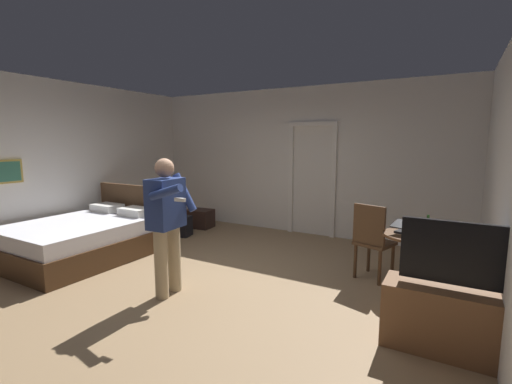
{
  "coord_description": "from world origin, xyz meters",
  "views": [
    {
      "loc": [
        2.71,
        -3.22,
        1.77
      ],
      "look_at": [
        0.78,
        0.17,
        1.21
      ],
      "focal_mm": 24.66,
      "sensor_mm": 36.0,
      "label": 1
    }
  ],
  "objects_px": {
    "laptop": "(410,230)",
    "person_blue_shirt": "(167,218)",
    "suitcase_dark": "(175,226)",
    "side_table": "(413,253)",
    "bed": "(87,237)",
    "wooden_chair": "(372,239)",
    "tv_flatscreen": "(456,315)",
    "bottle_on_table": "(427,228)",
    "suitcase_small": "(200,218)"
  },
  "relations": [
    {
      "from": "suitcase_dark",
      "to": "person_blue_shirt",
      "type": "bearing_deg",
      "value": -61.7
    },
    {
      "from": "side_table",
      "to": "laptop",
      "type": "relative_size",
      "value": 1.69
    },
    {
      "from": "wooden_chair",
      "to": "bed",
      "type": "bearing_deg",
      "value": -163.02
    },
    {
      "from": "bed",
      "to": "person_blue_shirt",
      "type": "height_order",
      "value": "person_blue_shirt"
    },
    {
      "from": "tv_flatscreen",
      "to": "bottle_on_table",
      "type": "height_order",
      "value": "tv_flatscreen"
    },
    {
      "from": "tv_flatscreen",
      "to": "suitcase_dark",
      "type": "relative_size",
      "value": 1.93
    },
    {
      "from": "suitcase_small",
      "to": "suitcase_dark",
      "type": "bearing_deg",
      "value": -95.85
    },
    {
      "from": "laptop",
      "to": "bottle_on_table",
      "type": "distance_m",
      "value": 0.2
    },
    {
      "from": "side_table",
      "to": "suitcase_dark",
      "type": "height_order",
      "value": "side_table"
    },
    {
      "from": "laptop",
      "to": "suitcase_dark",
      "type": "height_order",
      "value": "laptop"
    },
    {
      "from": "tv_flatscreen",
      "to": "side_table",
      "type": "distance_m",
      "value": 1.26
    },
    {
      "from": "bed",
      "to": "wooden_chair",
      "type": "relative_size",
      "value": 2.09
    },
    {
      "from": "laptop",
      "to": "person_blue_shirt",
      "type": "xyz_separation_m",
      "value": [
        -2.4,
        -1.44,
        0.16
      ]
    },
    {
      "from": "side_table",
      "to": "wooden_chair",
      "type": "bearing_deg",
      "value": 164.99
    },
    {
      "from": "tv_flatscreen",
      "to": "wooden_chair",
      "type": "relative_size",
      "value": 1.15
    },
    {
      "from": "wooden_chair",
      "to": "bottle_on_table",
      "type": "bearing_deg",
      "value": -18.52
    },
    {
      "from": "tv_flatscreen",
      "to": "person_blue_shirt",
      "type": "bearing_deg",
      "value": -173.82
    },
    {
      "from": "laptop",
      "to": "person_blue_shirt",
      "type": "bearing_deg",
      "value": -149.0
    },
    {
      "from": "bed",
      "to": "tv_flatscreen",
      "type": "bearing_deg",
      "value": -0.89
    },
    {
      "from": "bottle_on_table",
      "to": "person_blue_shirt",
      "type": "bearing_deg",
      "value": -151.51
    },
    {
      "from": "wooden_chair",
      "to": "suitcase_small",
      "type": "bearing_deg",
      "value": 163.31
    },
    {
      "from": "laptop",
      "to": "tv_flatscreen",
      "type": "bearing_deg",
      "value": -66.15
    },
    {
      "from": "laptop",
      "to": "wooden_chair",
      "type": "height_order",
      "value": "wooden_chair"
    },
    {
      "from": "tv_flatscreen",
      "to": "suitcase_small",
      "type": "height_order",
      "value": "tv_flatscreen"
    },
    {
      "from": "laptop",
      "to": "person_blue_shirt",
      "type": "distance_m",
      "value": 2.81
    },
    {
      "from": "tv_flatscreen",
      "to": "bottle_on_table",
      "type": "relative_size",
      "value": 4.41
    },
    {
      "from": "bed",
      "to": "bottle_on_table",
      "type": "height_order",
      "value": "bed"
    },
    {
      "from": "suitcase_small",
      "to": "side_table",
      "type": "bearing_deg",
      "value": -22.44
    },
    {
      "from": "laptop",
      "to": "suitcase_small",
      "type": "bearing_deg",
      "value": 162.83
    },
    {
      "from": "person_blue_shirt",
      "to": "laptop",
      "type": "bearing_deg",
      "value": 31.0
    },
    {
      "from": "bottle_on_table",
      "to": "bed",
      "type": "bearing_deg",
      "value": -167.72
    },
    {
      "from": "bed",
      "to": "tv_flatscreen",
      "type": "xyz_separation_m",
      "value": [
        4.96,
        -0.08,
        0.04
      ]
    },
    {
      "from": "bed",
      "to": "suitcase_dark",
      "type": "bearing_deg",
      "value": 78.43
    },
    {
      "from": "suitcase_small",
      "to": "wooden_chair",
      "type": "bearing_deg",
      "value": -22.63
    },
    {
      "from": "bed",
      "to": "side_table",
      "type": "xyz_separation_m",
      "value": [
        4.51,
        1.09,
        0.17
      ]
    },
    {
      "from": "bed",
      "to": "laptop",
      "type": "relative_size",
      "value": 4.98
    },
    {
      "from": "suitcase_dark",
      "to": "bed",
      "type": "bearing_deg",
      "value": -114.24
    },
    {
      "from": "bed",
      "to": "bottle_on_table",
      "type": "xyz_separation_m",
      "value": [
        4.65,
        1.01,
        0.51
      ]
    },
    {
      "from": "wooden_chair",
      "to": "person_blue_shirt",
      "type": "relative_size",
      "value": 0.62
    },
    {
      "from": "person_blue_shirt",
      "to": "suitcase_small",
      "type": "height_order",
      "value": "person_blue_shirt"
    },
    {
      "from": "bottle_on_table",
      "to": "suitcase_dark",
      "type": "distance_m",
      "value": 4.4
    },
    {
      "from": "tv_flatscreen",
      "to": "person_blue_shirt",
      "type": "height_order",
      "value": "person_blue_shirt"
    },
    {
      "from": "bed",
      "to": "wooden_chair",
      "type": "bearing_deg",
      "value": 16.98
    },
    {
      "from": "person_blue_shirt",
      "to": "suitcase_dark",
      "type": "distance_m",
      "value": 2.74
    },
    {
      "from": "bed",
      "to": "person_blue_shirt",
      "type": "bearing_deg",
      "value": -10.73
    },
    {
      "from": "bottle_on_table",
      "to": "tv_flatscreen",
      "type": "bearing_deg",
      "value": -73.89
    },
    {
      "from": "bed",
      "to": "suitcase_dark",
      "type": "height_order",
      "value": "bed"
    },
    {
      "from": "side_table",
      "to": "wooden_chair",
      "type": "relative_size",
      "value": 0.71
    },
    {
      "from": "suitcase_dark",
      "to": "side_table",
      "type": "bearing_deg",
      "value": -19.68
    },
    {
      "from": "bed",
      "to": "laptop",
      "type": "bearing_deg",
      "value": 13.25
    }
  ]
}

